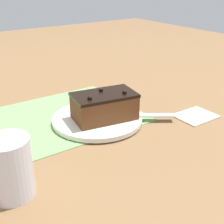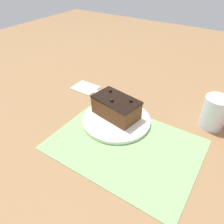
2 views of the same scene
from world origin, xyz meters
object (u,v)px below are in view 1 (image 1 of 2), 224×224
Objects in this scene: chocolate_cake at (104,106)px; serving_knife at (113,114)px; cake_plate at (97,119)px; drinking_glass at (10,168)px.

serving_knife is at bearing 175.35° from chocolate_cake.
drinking_glass is (0.29, 0.17, 0.05)m from cake_plate.
serving_knife is at bearing 154.63° from cake_plate.
serving_knife is 0.36m from drinking_glass.
chocolate_cake is 0.04m from serving_knife.
cake_plate is at bearing -81.40° from serving_knife.
drinking_glass is at bearing 26.28° from chocolate_cake.
drinking_glass reaches higher than cake_plate.
cake_plate is at bearing -150.18° from drinking_glass.
cake_plate is 0.05m from serving_knife.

